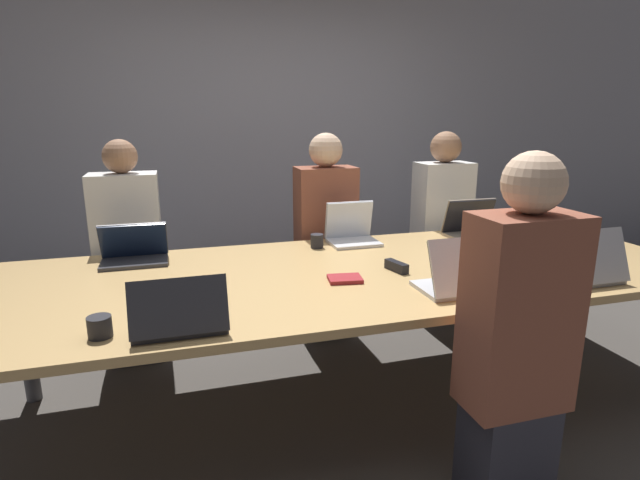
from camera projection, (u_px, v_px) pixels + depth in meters
ground_plane at (350, 399)px, 2.80m from camera, size 24.00×24.00×0.00m
curtain_wall at (271, 132)px, 4.47m from camera, size 12.00×0.06×2.80m
conference_table at (352, 280)px, 2.63m from camera, size 3.76×1.37×0.76m
laptop_near_left at (180, 317)px, 1.85m from camera, size 0.35×0.22×0.22m
cup_near_left at (100, 327)px, 1.83m from camera, size 0.09×0.09×0.08m
laptop_near_right at (587, 267)px, 2.41m from camera, size 0.34×0.27×0.27m
cup_near_right at (533, 272)px, 2.44m from camera, size 0.07×0.07×0.09m
laptop_far_center at (351, 231)px, 3.16m from camera, size 0.31×0.25×0.26m
person_far_center at (325, 241)px, 3.46m from camera, size 0.40×0.24×1.44m
cup_far_center at (317, 241)px, 3.04m from camera, size 0.08×0.08×0.08m
laptop_far_right at (471, 226)px, 3.32m from camera, size 0.35×0.25×0.25m
person_far_right at (441, 230)px, 3.77m from camera, size 0.40×0.24×1.44m
laptop_near_midright at (461, 277)px, 2.27m from camera, size 0.35×0.27×0.26m
person_near_midright at (516, 344)px, 1.91m from camera, size 0.40×0.24×1.44m
laptop_far_left at (134, 251)px, 2.74m from camera, size 0.36×0.23×0.22m
person_far_left at (130, 258)px, 3.11m from camera, size 0.40×0.24×1.41m
stapler at (396, 266)px, 2.60m from camera, size 0.08×0.16×0.05m
notebook at (345, 279)px, 2.45m from camera, size 0.18×0.15×0.02m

